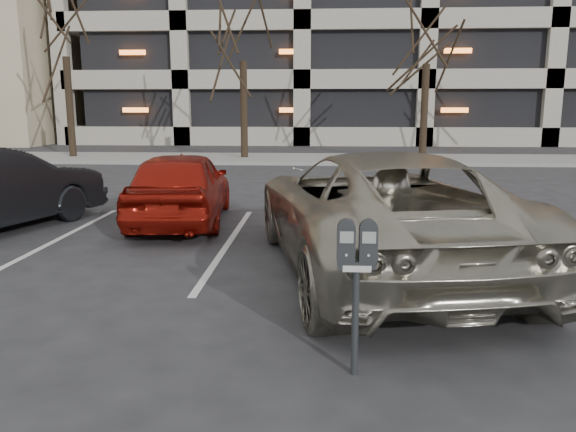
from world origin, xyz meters
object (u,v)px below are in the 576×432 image
object	(u,v)px
suv_silver	(378,211)
car_red	(181,186)
tree_c	(429,2)
parking_meter	(357,260)

from	to	relation	value
suv_silver	car_red	world-z (taller)	suv_silver
tree_c	parking_meter	xyz separation A→B (m)	(-3.67, -18.01, -4.97)
suv_silver	car_red	distance (m)	4.37
tree_c	suv_silver	world-z (taller)	tree_c
tree_c	parking_meter	size ratio (longest dim) A/B	6.56
tree_c	suv_silver	size ratio (longest dim) A/B	1.35
suv_silver	car_red	xyz separation A→B (m)	(-3.32, 2.85, -0.11)
tree_c	parking_meter	distance (m)	19.04
suv_silver	tree_c	bearing A→B (deg)	-113.15
parking_meter	car_red	distance (m)	6.51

